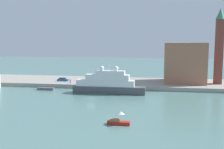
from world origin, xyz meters
TOP-DOWN VIEW (x-y plane):
  - ground at (0.00, 0.00)m, footprint 400.00×400.00m
  - quay_dock at (0.00, 27.98)m, footprint 110.00×23.96m
  - large_yacht at (3.68, 8.89)m, footprint 24.38×3.61m
  - small_motorboat at (12.34, -24.48)m, footprint 4.85×1.54m
  - work_barge at (-19.60, 11.42)m, footprint 6.09×1.51m
  - harbor_building at (30.26, 29.57)m, footprint 15.31×15.21m
  - bell_tower at (42.45, 27.41)m, footprint 3.50×3.50m
  - parked_car at (-17.74, 24.05)m, footprint 4.45×1.74m
  - person_figure at (-13.03, 19.25)m, footprint 0.36×0.36m
  - mooring_bollard at (2.50, 17.35)m, footprint 0.44×0.44m

SIDE VIEW (x-z plane):
  - ground at x=0.00m, z-range 0.00..0.00m
  - work_barge at x=-19.60m, z-range 0.00..0.88m
  - quay_dock at x=0.00m, z-range 0.00..1.45m
  - small_motorboat at x=12.34m, z-range -0.57..2.31m
  - mooring_bollard at x=2.50m, z-range 1.45..2.23m
  - parked_car at x=-17.74m, z-range 1.36..2.70m
  - person_figure at x=-13.03m, z-range 1.39..3.06m
  - large_yacht at x=3.68m, z-range -2.24..8.59m
  - harbor_building at x=30.26m, z-range 1.45..16.95m
  - bell_tower at x=42.45m, z-range 2.56..30.69m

